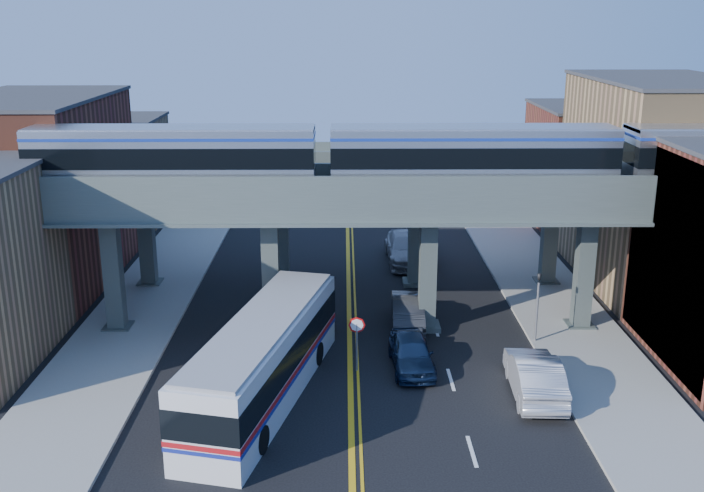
# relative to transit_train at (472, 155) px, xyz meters

# --- Properties ---
(ground) EXTENTS (120.00, 120.00, 0.00)m
(ground) POSITION_rel_transit_train_xyz_m (-6.01, -8.00, -9.10)
(ground) COLOR black
(ground) RESTS_ON ground
(sidewalk_west) EXTENTS (5.00, 70.00, 0.16)m
(sidewalk_west) POSITION_rel_transit_train_xyz_m (-17.51, 2.00, -9.02)
(sidewalk_west) COLOR gray
(sidewalk_west) RESTS_ON ground
(sidewalk_east) EXTENTS (5.00, 70.00, 0.16)m
(sidewalk_east) POSITION_rel_transit_train_xyz_m (5.49, 2.00, -9.02)
(sidewalk_east) COLOR gray
(sidewalk_east) RESTS_ON ground
(building_west_b) EXTENTS (8.00, 14.00, 11.00)m
(building_west_b) POSITION_rel_transit_train_xyz_m (-24.51, 8.00, -3.60)
(building_west_b) COLOR brown
(building_west_b) RESTS_ON ground
(building_west_c) EXTENTS (8.00, 10.00, 8.00)m
(building_west_c) POSITION_rel_transit_train_xyz_m (-24.51, 21.00, -5.10)
(building_west_c) COLOR #99794F
(building_west_c) RESTS_ON ground
(building_east_b) EXTENTS (8.00, 14.00, 12.00)m
(building_east_b) POSITION_rel_transit_train_xyz_m (12.49, 8.00, -3.10)
(building_east_b) COLOR #99794F
(building_east_b) RESTS_ON ground
(building_east_c) EXTENTS (8.00, 10.00, 9.00)m
(building_east_c) POSITION_rel_transit_train_xyz_m (12.49, 21.00, -4.60)
(building_east_c) COLOR brown
(building_east_c) RESTS_ON ground
(mural_panel) EXTENTS (0.10, 9.50, 9.50)m
(mural_panel) POSITION_rel_transit_train_xyz_m (8.54, -4.00, -4.35)
(mural_panel) COLOR teal
(mural_panel) RESTS_ON ground
(elevated_viaduct_near) EXTENTS (52.00, 3.60, 7.40)m
(elevated_viaduct_near) POSITION_rel_transit_train_xyz_m (-6.01, 0.00, -2.63)
(elevated_viaduct_near) COLOR #444F4A
(elevated_viaduct_near) RESTS_ON ground
(elevated_viaduct_far) EXTENTS (52.00, 3.60, 7.40)m
(elevated_viaduct_far) POSITION_rel_transit_train_xyz_m (-6.01, 7.00, -2.63)
(elevated_viaduct_far) COLOR #444F4A
(elevated_viaduct_far) RESTS_ON ground
(transit_train) EXTENTS (43.00, 2.69, 3.13)m
(transit_train) POSITION_rel_transit_train_xyz_m (0.00, 0.00, 0.00)
(transit_train) COLOR black
(transit_train) RESTS_ON elevated_viaduct_near
(stop_sign) EXTENTS (0.76, 0.09, 2.63)m
(stop_sign) POSITION_rel_transit_train_xyz_m (-5.71, -5.00, -7.34)
(stop_sign) COLOR slate
(stop_sign) RESTS_ON ground
(traffic_signal) EXTENTS (0.15, 0.18, 4.10)m
(traffic_signal) POSITION_rel_transit_train_xyz_m (3.19, -2.00, -6.80)
(traffic_signal) COLOR slate
(traffic_signal) RESTS_ON ground
(transit_bus) EXTENTS (5.92, 13.52, 3.40)m
(transit_bus) POSITION_rel_transit_train_xyz_m (-9.68, -7.62, -7.35)
(transit_bus) COLOR silver
(transit_bus) RESTS_ON ground
(car_lane_a) EXTENTS (2.08, 4.68, 1.56)m
(car_lane_a) POSITION_rel_transit_train_xyz_m (-3.19, -4.77, -8.32)
(car_lane_a) COLOR #0E1A33
(car_lane_a) RESTS_ON ground
(car_lane_b) EXTENTS (1.83, 4.79, 1.56)m
(car_lane_b) POSITION_rel_transit_train_xyz_m (-2.94, 0.40, -8.32)
(car_lane_b) COLOR #28292B
(car_lane_b) RESTS_ON ground
(car_lane_c) EXTENTS (2.78, 5.76, 1.58)m
(car_lane_c) POSITION_rel_transit_train_xyz_m (-1.65, 12.51, -8.31)
(car_lane_c) COLOR white
(car_lane_c) RESTS_ON ground
(car_lane_d) EXTENTS (2.81, 6.47, 1.85)m
(car_lane_d) POSITION_rel_transit_train_xyz_m (-2.16, 11.50, -8.17)
(car_lane_d) COLOR #9A999D
(car_lane_d) RESTS_ON ground
(car_parked_curb) EXTENTS (2.18, 5.59, 1.81)m
(car_parked_curb) POSITION_rel_transit_train_xyz_m (1.86, -7.45, -8.19)
(car_parked_curb) COLOR #AEAEB3
(car_parked_curb) RESTS_ON ground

